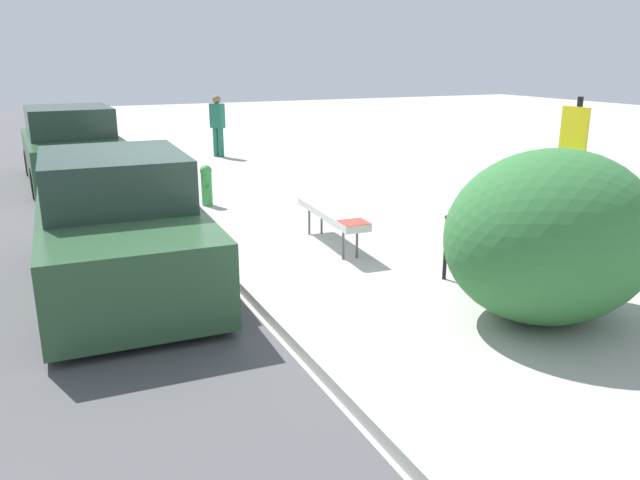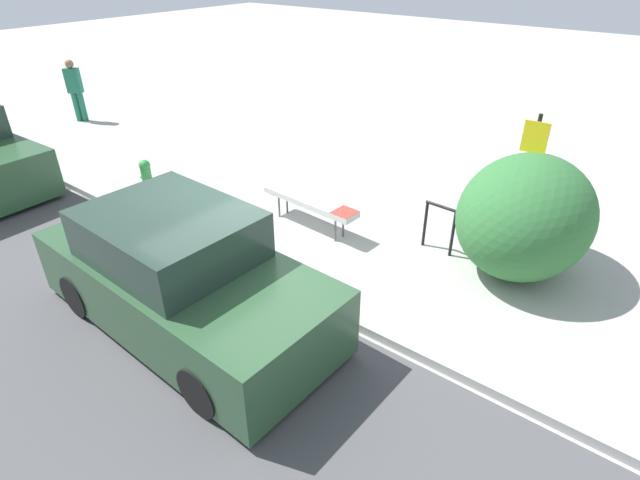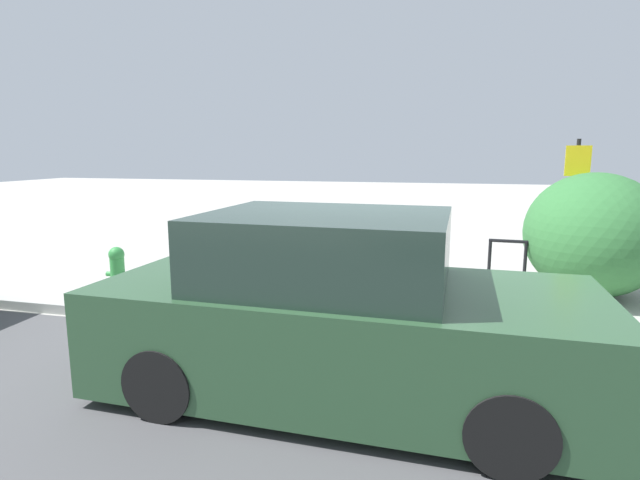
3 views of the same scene
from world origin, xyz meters
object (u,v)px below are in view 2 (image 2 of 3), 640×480
(pedestrian, at_px, (75,89))
(bike_rack, at_px, (439,223))
(parked_car_near, at_px, (183,277))
(fire_hydrant, at_px, (147,177))
(sign_post, at_px, (527,175))
(bench, at_px, (310,202))

(pedestrian, bearing_deg, bike_rack, -38.33)
(bike_rack, distance_m, pedestrian, 11.22)
(parked_car_near, bearing_deg, fire_hydrant, 153.11)
(sign_post, relative_size, pedestrian, 1.37)
(sign_post, xyz_separation_m, parked_car_near, (-2.78, -4.33, -0.68))
(bike_rack, height_order, parked_car_near, parked_car_near)
(sign_post, distance_m, parked_car_near, 5.19)
(fire_hydrant, relative_size, parked_car_near, 0.18)
(bench, height_order, sign_post, sign_post)
(bike_rack, relative_size, sign_post, 0.36)
(bench, height_order, fire_hydrant, fire_hydrant)
(sign_post, bearing_deg, parked_car_near, -122.69)
(fire_hydrant, distance_m, parked_car_near, 4.23)
(pedestrian, relative_size, parked_car_near, 0.40)
(parked_car_near, bearing_deg, sign_post, 59.22)
(bike_rack, xyz_separation_m, pedestrian, (-11.21, 0.20, 0.40))
(bike_rack, xyz_separation_m, sign_post, (0.99, 0.66, 0.88))
(bike_rack, relative_size, pedestrian, 0.49)
(bench, relative_size, sign_post, 0.84)
(sign_post, relative_size, fire_hydrant, 3.01)
(fire_hydrant, bearing_deg, sign_post, 19.54)
(bike_rack, distance_m, fire_hydrant, 5.72)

